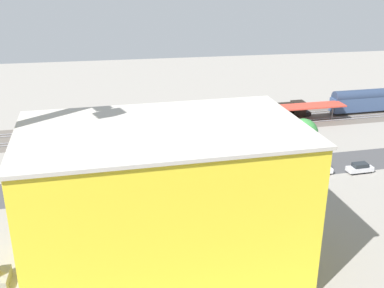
{
  "coord_description": "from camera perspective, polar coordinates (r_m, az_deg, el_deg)",
  "views": [
    {
      "loc": [
        22.59,
        78.09,
        35.64
      ],
      "look_at": [
        9.55,
        2.97,
        5.3
      ],
      "focal_mm": 43.91,
      "sensor_mm": 36.0,
      "label": 1
    }
  ],
  "objects": [
    {
      "name": "parked_car_2",
      "position": [
        83.65,
        11.09,
        -3.4
      ],
      "size": [
        4.89,
        2.2,
        1.64
      ],
      "color": "black",
      "rests_on": "ground"
    },
    {
      "name": "parked_car_3",
      "position": [
        81.79,
        7.27,
        -3.72
      ],
      "size": [
        4.07,
        1.86,
        1.75
      ],
      "color": "black",
      "rests_on": "ground"
    },
    {
      "name": "box_truck_0",
      "position": [
        72.55,
        -10.05,
        -6.5
      ],
      "size": [
        8.98,
        2.68,
        3.64
      ],
      "color": "black",
      "rests_on": "ground"
    },
    {
      "name": "passenger_coach",
      "position": [
        122.79,
        20.02,
        4.98
      ],
      "size": [
        16.38,
        3.93,
        5.82
      ],
      "color": "black",
      "rests_on": "ground"
    },
    {
      "name": "track_rails",
      "position": [
        107.71,
        2.82,
        2.45
      ],
      "size": [
        123.48,
        13.51,
        0.12
      ],
      "color": "#9E9EA8",
      "rests_on": "ground"
    },
    {
      "name": "locomotive",
      "position": [
        114.5,
        10.92,
        4.1
      ],
      "size": [
        14.17,
        3.36,
        5.01
      ],
      "color": "black",
      "rests_on": "ground"
    },
    {
      "name": "construction_roof_slab",
      "position": [
        51.63,
        -3.57,
        1.84
      ],
      "size": [
        32.67,
        20.46,
        0.4
      ],
      "primitive_type": "cube",
      "rotation": [
        0.0,
        0.0,
        0.05
      ],
      "color": "#B7B2A8",
      "rests_on": "construction_building"
    },
    {
      "name": "platform_canopy_near",
      "position": [
        96.55,
        -3.3,
        2.61
      ],
      "size": [
        48.17,
        7.05,
        4.35
      ],
      "color": "#A82D23",
      "rests_on": "ground"
    },
    {
      "name": "street_tree_1",
      "position": [
        84.62,
        -17.01,
        -0.28
      ],
      "size": [
        4.55,
        4.55,
        7.64
      ],
      "color": "brown",
      "rests_on": "ground"
    },
    {
      "name": "parked_car_0",
      "position": [
        88.68,
        19.7,
        -2.8
      ],
      "size": [
        4.78,
        2.17,
        1.77
      ],
      "color": "black",
      "rests_on": "ground"
    },
    {
      "name": "rail_bed",
      "position": [
        107.77,
        2.82,
        2.36
      ],
      "size": [
        124.18,
        19.93,
        0.01
      ],
      "primitive_type": "cube",
      "rotation": [
        0.0,
        0.0,
        0.05
      ],
      "color": "#5B544C",
      "rests_on": "ground"
    },
    {
      "name": "street_tree_0",
      "position": [
        84.27,
        -2.55,
        -0.05
      ],
      "size": [
        4.63,
        4.63,
        6.77
      ],
      "color": "brown",
      "rests_on": "ground"
    },
    {
      "name": "parked_car_1",
      "position": [
        85.84,
        15.14,
        -3.09
      ],
      "size": [
        4.74,
        1.76,
        1.68
      ],
      "color": "black",
      "rests_on": "ground"
    },
    {
      "name": "street_asphalt",
      "position": [
        84.64,
        6.6,
        -3.35
      ],
      "size": [
        123.94,
        15.39,
        0.01
      ],
      "primitive_type": "cube",
      "rotation": [
        0.0,
        0.0,
        0.05
      ],
      "color": "#424244",
      "rests_on": "ground"
    },
    {
      "name": "ground_plane",
      "position": [
        88.76,
        5.76,
        -2.09
      ],
      "size": [
        197.83,
        197.83,
        0.0
      ],
      "primitive_type": "plane",
      "color": "gray",
      "rests_on": "ground"
    },
    {
      "name": "platform_canopy_far",
      "position": [
        106.7,
        7.11,
        4.1
      ],
      "size": [
        45.69,
        6.77,
        3.85
      ],
      "color": "#C63D2D",
      "rests_on": "ground"
    },
    {
      "name": "construction_building",
      "position": [
        55.42,
        -3.35,
        -7.11
      ],
      "size": [
        32.04,
        19.83,
        17.94
      ],
      "primitive_type": "cube",
      "rotation": [
        0.0,
        0.0,
        0.05
      ],
      "color": "yellow",
      "rests_on": "ground"
    },
    {
      "name": "traffic_light",
      "position": [
        82.57,
        14.95,
        -1.22
      ],
      "size": [
        0.5,
        0.36,
        6.86
      ],
      "color": "#333333",
      "rests_on": "ground"
    },
    {
      "name": "street_tree_2",
      "position": [
        91.45,
        13.34,
        1.28
      ],
      "size": [
        5.64,
        5.64,
        7.48
      ],
      "color": "brown",
      "rests_on": "ground"
    }
  ]
}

